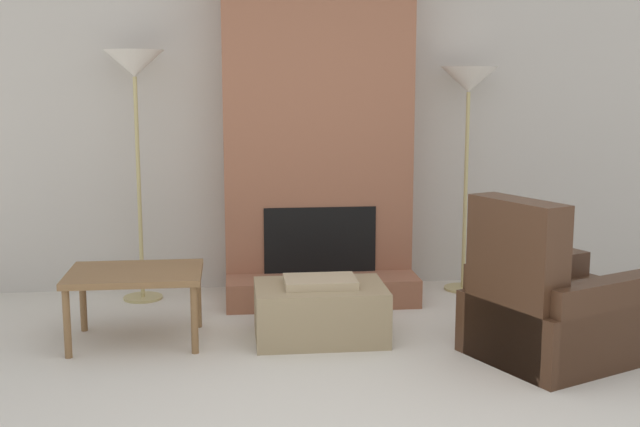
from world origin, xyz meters
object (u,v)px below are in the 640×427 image
(ottoman, at_px, (320,311))
(floor_lamp_left, at_px, (135,78))
(armchair, at_px, (555,313))
(side_table, at_px, (135,279))
(floor_lamp_right, at_px, (469,92))

(ottoman, height_order, floor_lamp_left, floor_lamp_left)
(armchair, bearing_deg, floor_lamp_left, 34.47)
(ottoman, relative_size, side_table, 1.00)
(ottoman, relative_size, armchair, 0.65)
(ottoman, bearing_deg, floor_lamp_right, 40.76)
(side_table, height_order, floor_lamp_right, floor_lamp_right)
(side_table, distance_m, floor_lamp_right, 2.85)
(side_table, xyz_separation_m, floor_lamp_right, (2.41, 1.02, 1.14))
(ottoman, distance_m, floor_lamp_left, 2.20)
(ottoman, distance_m, side_table, 1.18)
(ottoman, distance_m, floor_lamp_right, 2.14)
(ottoman, bearing_deg, floor_lamp_left, 138.74)
(side_table, bearing_deg, ottoman, -3.23)
(floor_lamp_left, relative_size, floor_lamp_right, 1.07)
(floor_lamp_right, bearing_deg, side_table, -157.18)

